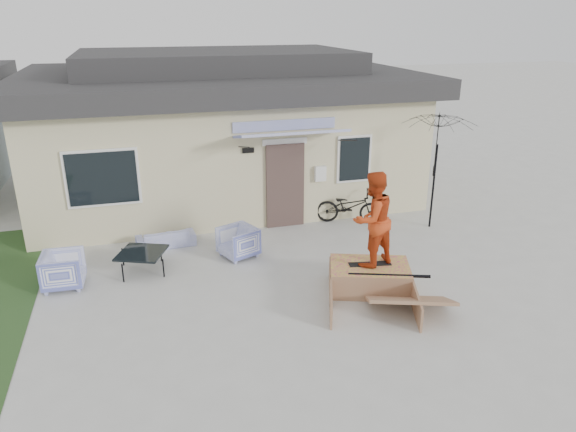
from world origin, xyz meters
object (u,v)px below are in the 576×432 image
object	(u,v)px
armchair_right	(238,241)
bicycle	(349,203)
armchair_left	(63,268)
patio_umbrella	(436,159)
skateboard	(370,263)
skater	(373,218)
coffee_table	(143,261)
skate_ramp	(369,277)
loveseat	(166,235)

from	to	relation	value
armchair_right	bicycle	bearing A→B (deg)	88.90
armchair_left	patio_umbrella	size ratio (longest dim) A/B	0.35
armchair_left	armchair_right	bearing A→B (deg)	-80.67
patio_umbrella	bicycle	bearing A→B (deg)	155.89
bicycle	skateboard	bearing A→B (deg)	-173.01
bicycle	skater	bearing A→B (deg)	-173.01
coffee_table	bicycle	xyz separation A→B (m)	(5.14, 1.39, 0.31)
skate_ramp	skater	distance (m)	1.21
armchair_left	coffee_table	world-z (taller)	armchair_left
bicycle	loveseat	bearing A→B (deg)	115.33
bicycle	skateboard	xyz separation A→B (m)	(-0.95, -3.36, -0.01)
bicycle	armchair_right	bearing A→B (deg)	134.29
skateboard	skater	bearing A→B (deg)	0.00
patio_umbrella	skater	distance (m)	3.79
armchair_right	skate_ramp	world-z (taller)	armchair_right
loveseat	coffee_table	bearing A→B (deg)	59.96
skate_ramp	armchair_right	bearing A→B (deg)	154.07
coffee_table	patio_umbrella	xyz separation A→B (m)	(6.99, 0.56, 1.53)
skater	patio_umbrella	bearing A→B (deg)	-156.92
armchair_right	coffee_table	size ratio (longest dim) A/B	0.85
loveseat	skateboard	bearing A→B (deg)	134.02
loveseat	bicycle	size ratio (longest dim) A/B	0.80
coffee_table	skate_ramp	bearing A→B (deg)	-25.87
armchair_left	coffee_table	size ratio (longest dim) A/B	0.88
bicycle	skate_ramp	distance (m)	3.55
armchair_left	armchair_right	distance (m)	3.55
coffee_table	patio_umbrella	bearing A→B (deg)	4.57
loveseat	skate_ramp	world-z (taller)	loveseat
patio_umbrella	skate_ramp	world-z (taller)	patio_umbrella
bicycle	skater	size ratio (longest dim) A/B	0.91
bicycle	skateboard	size ratio (longest dim) A/B	2.04
skate_ramp	skateboard	xyz separation A→B (m)	(0.02, 0.05, 0.27)
bicycle	skate_ramp	bearing A→B (deg)	-173.07
loveseat	patio_umbrella	world-z (taller)	patio_umbrella
loveseat	skate_ramp	size ratio (longest dim) A/B	0.66
armchair_left	skateboard	distance (m)	5.93
skate_ramp	skater	world-z (taller)	skater
armchair_left	skateboard	xyz separation A→B (m)	(5.67, -1.71, 0.14)
coffee_table	bicycle	world-z (taller)	bicycle
loveseat	bicycle	distance (m)	4.60
armchair_right	skater	bearing A→B (deg)	22.57
coffee_table	armchair_left	bearing A→B (deg)	-170.01
armchair_right	bicycle	xyz separation A→B (m)	(3.10, 1.22, 0.16)
loveseat	skateboard	world-z (taller)	skateboard
skateboard	skater	xyz separation A→B (m)	(0.00, 0.00, 0.94)
patio_umbrella	skater	xyz separation A→B (m)	(-2.80, -2.53, -0.29)
bicycle	patio_umbrella	world-z (taller)	patio_umbrella
loveseat	skateboard	size ratio (longest dim) A/B	1.63
coffee_table	bicycle	size ratio (longest dim) A/B	0.53
armchair_right	patio_umbrella	world-z (taller)	patio_umbrella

